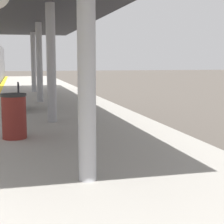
# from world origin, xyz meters

# --- Properties ---
(station_canopy) EXTENTS (4.27, 21.26, 3.45)m
(station_canopy) POSITION_xyz_m (3.58, 10.71, 4.31)
(station_canopy) COLOR #99999E
(station_canopy) RESTS_ON platform_right
(trash_bin) EXTENTS (0.56, 0.56, 0.99)m
(trash_bin) POSITION_xyz_m (2.56, 6.00, 1.54)
(trash_bin) COLOR maroon
(trash_bin) RESTS_ON platform_right
(bench) EXTENTS (0.44, 1.75, 0.92)m
(bench) POSITION_xyz_m (2.57, 11.01, 1.53)
(bench) COLOR #28282D
(bench) RESTS_ON platform_right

